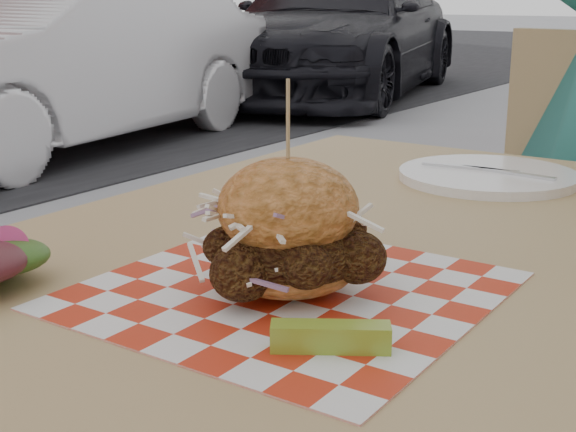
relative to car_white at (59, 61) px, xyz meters
The scene contains 7 objects.
car_white is the anchor object (origin of this frame).
car_dark 3.68m from the car_white, 90.00° to the left, with size 1.85×4.55×1.32m, color black.
patio_table 4.86m from the car_white, 36.13° to the right, with size 0.80×1.20×0.75m.
paper_liner 4.99m from the car_white, 37.76° to the right, with size 0.36×0.36×0.00m, color red.
sandwich 4.99m from the car_white, 37.76° to the right, with size 0.18×0.18×0.20m.
pickle_spear 5.13m from the car_white, 37.87° to the right, with size 0.10×0.02×0.02m, color olive.
place_setting 4.65m from the car_white, 32.35° to the right, with size 0.27×0.27×0.02m.
Camera 1 is at (0.75, -0.77, 1.02)m, focal length 50.00 mm.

